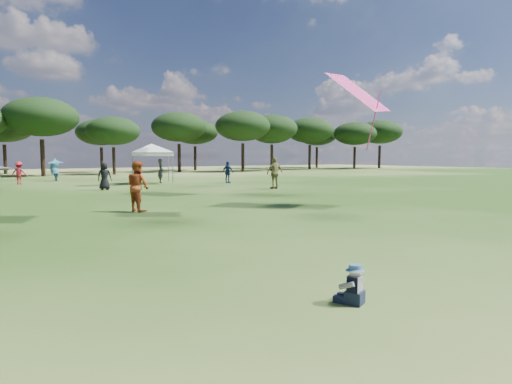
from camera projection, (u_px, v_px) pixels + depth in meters
tree_line at (26, 122)px, 43.12m from camera, size 108.78×17.63×7.77m
tent_right at (152, 146)px, 29.94m from camera, size 5.31×5.31×3.11m
toddler at (353, 286)px, 5.64m from camera, size 0.40×0.43×0.53m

